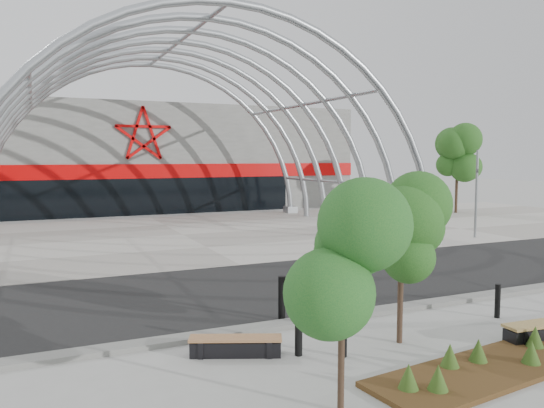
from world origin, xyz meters
TOP-DOWN VIEW (x-y plane):
  - ground at (0.00, 0.00)m, footprint 140.00×140.00m
  - road at (0.00, 3.50)m, footprint 140.00×7.00m
  - forecourt at (0.00, 15.50)m, footprint 60.00×17.00m
  - kerb at (0.00, -0.25)m, footprint 60.00×0.50m
  - arena_building at (0.00, 33.45)m, footprint 34.00×15.24m
  - vault_canopy at (0.00, 15.50)m, footprint 20.80×15.80m
  - planting_bed at (0.75, -4.30)m, footprint 5.37×2.21m
  - signal_pole at (13.33, 8.50)m, footprint 0.33×0.62m
  - street_tree_0 at (-2.58, -4.50)m, footprint 1.50×1.50m
  - street_tree_1 at (0.30, -2.29)m, footprint 1.58×1.58m
  - bench_0 at (-3.31, -1.54)m, footprint 1.93×1.14m
  - bollard_0 at (-2.10, -2.05)m, footprint 0.16×0.16m
  - bollard_1 at (-1.28, -2.49)m, footprint 0.14×0.14m
  - bollard_2 at (-1.40, 0.27)m, footprint 0.18×0.18m
  - bollard_3 at (3.74, -1.83)m, footprint 0.14×0.14m
  - bg_tree_1 at (21.00, 18.00)m, footprint 2.70×2.70m

SIDE VIEW (x-z plane):
  - ground at x=0.00m, z-range 0.00..0.00m
  - road at x=0.00m, z-range 0.00..0.02m
  - vault_canopy at x=0.00m, z-range -10.16..10.20m
  - forecourt at x=0.00m, z-range 0.00..0.04m
  - kerb at x=0.00m, z-range 0.00..0.12m
  - planting_bed at x=0.75m, z-range -0.14..0.41m
  - bench_0 at x=-3.31m, z-range -0.01..0.40m
  - bollard_1 at x=-1.28m, z-range 0.00..0.86m
  - bollard_3 at x=3.74m, z-range 0.00..0.88m
  - bollard_0 at x=-2.10m, z-range 0.00..1.00m
  - bollard_2 at x=-1.40m, z-range 0.00..1.13m
  - signal_pole at x=13.33m, z-range 0.10..4.57m
  - street_tree_0 at x=-2.58m, z-range 0.75..4.18m
  - street_tree_1 at x=0.30m, z-range 0.82..4.55m
  - arena_building at x=0.00m, z-range -0.01..7.99m
  - bg_tree_1 at x=21.00m, z-range 1.29..7.20m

